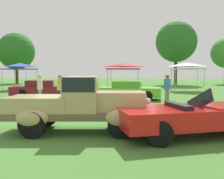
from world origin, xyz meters
name	(u,v)px	position (x,y,z in m)	size (l,w,h in m)	color
ground_plane	(66,127)	(0.00, 0.00, 0.00)	(120.00, 120.00, 0.00)	#42752D
feature_pickup_truck	(79,104)	(0.56, -0.50, 0.86)	(4.35, 2.17, 1.70)	brown
neighbor_convertible	(195,116)	(3.99, -0.55, 0.58)	(4.68, 3.05, 1.40)	red
show_car_burgundy	(42,89)	(-4.56, 9.14, 0.60)	(4.64, 2.74, 1.22)	maroon
show_car_lime	(129,90)	(1.73, 8.41, 0.60)	(4.24, 2.06, 1.22)	#60C62D
spectator_near_truck	(167,89)	(3.92, 5.77, 0.91)	(0.39, 0.46, 1.69)	#7F7056
spectator_by_row	(60,89)	(-1.83, 4.90, 0.91)	(0.26, 0.41, 1.69)	#283351
spectator_far_side	(40,89)	(-3.03, 5.07, 0.91)	(0.35, 0.45, 1.69)	#9E998E
canopy_tent_left_field	(20,66)	(-9.51, 15.55, 2.42)	(2.68, 2.68, 2.71)	#B7B7BC
canopy_tent_center_field	(124,66)	(0.92, 15.73, 2.42)	(3.10, 3.10, 2.71)	#B7B7BC
canopy_tent_right_field	(187,66)	(6.93, 16.09, 2.42)	(2.83, 2.83, 2.71)	#B7B7BC
treeline_far_left	(16,51)	(-16.57, 28.39, 4.99)	(5.66, 5.66, 7.83)	#47331E
treeline_mid_left	(176,42)	(7.61, 27.98, 6.06)	(5.78, 5.78, 8.96)	#47331E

